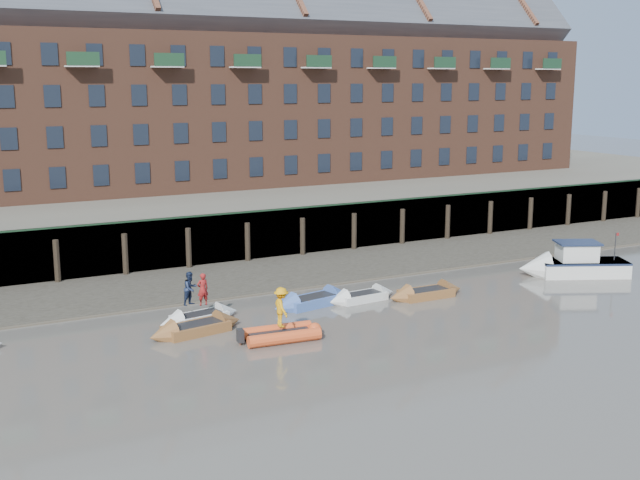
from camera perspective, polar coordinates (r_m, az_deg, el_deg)
ground at (r=33.25m, az=6.18°, el=-9.46°), size 220.00×220.00×0.00m
foreshore at (r=48.55m, az=-5.64°, el=-2.69°), size 110.00×8.00×0.50m
mud_band at (r=45.51m, az=-4.04°, el=-3.63°), size 110.00×1.60×0.10m
river_wall at (r=52.20m, az=-7.47°, el=0.06°), size 110.00×1.23×3.30m
bank_terrace at (r=64.97m, az=-11.61°, el=2.18°), size 110.00×28.00×3.20m
apartment_terrace at (r=65.12m, az=-12.26°, el=12.09°), size 80.60×15.56×20.98m
rowboat_2 at (r=38.42m, az=-8.80°, el=-6.23°), size 4.97×2.23×1.39m
rowboat_3 at (r=40.18m, az=-8.57°, el=-5.47°), size 4.41×1.93×1.24m
rowboat_4 at (r=42.48m, az=-0.55°, el=-4.36°), size 5.10×2.37×1.43m
rowboat_5 at (r=43.46m, az=2.98°, el=-4.05°), size 4.28×1.53×1.22m
rowboat_6 at (r=44.40m, az=7.55°, el=-3.77°), size 4.65×1.36×1.35m
rib_tender at (r=37.16m, az=-2.62°, el=-6.66°), size 3.83×2.06×0.65m
motor_launch at (r=50.90m, az=17.06°, el=-1.69°), size 6.82×4.69×2.70m
person_rower_a at (r=39.84m, az=-8.34°, el=-3.48°), size 0.62×0.44×1.62m
person_rower_b at (r=39.95m, az=-9.20°, el=-3.42°), size 1.02×0.95×1.69m
person_rib_crew at (r=36.83m, az=-2.77°, el=-4.79°), size 0.79×1.25×1.85m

